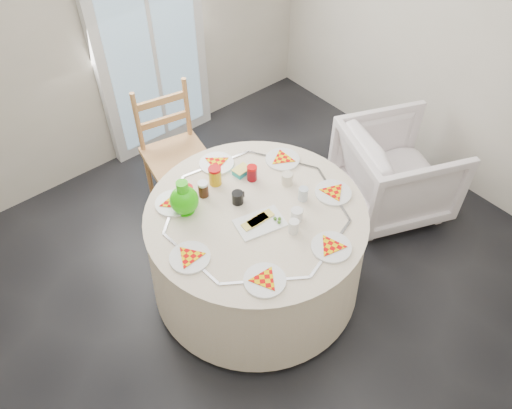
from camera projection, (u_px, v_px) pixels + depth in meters
floor at (269, 294)px, 3.51m from camera, size 4.00×4.00×0.00m
wall_back at (93, 16)px, 3.64m from camera, size 4.00×0.02×2.60m
wall_right at (489, 32)px, 3.46m from camera, size 0.02×4.00×2.60m
glass_door at (149, 34)px, 3.97m from camera, size 1.00×0.08×2.10m
table at (256, 249)px, 3.31m from camera, size 1.41×1.41×0.72m
wooden_chair at (177, 158)px, 3.80m from camera, size 0.53×0.51×1.02m
armchair at (397, 168)px, 3.84m from camera, size 0.97×0.99×0.80m
place_settings at (256, 208)px, 3.02m from camera, size 1.27×1.27×0.02m
jar_cluster at (219, 181)px, 3.12m from camera, size 0.54×0.37×0.14m
butter_tub at (241, 168)px, 3.26m from camera, size 0.12×0.09×0.04m
green_pitcher at (183, 195)px, 2.96m from camera, size 0.23×0.23×0.23m
cheese_platter at (260, 219)px, 2.96m from camera, size 0.32×0.25×0.04m
mugs_glasses at (272, 191)px, 3.07m from camera, size 0.70×0.70×0.10m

